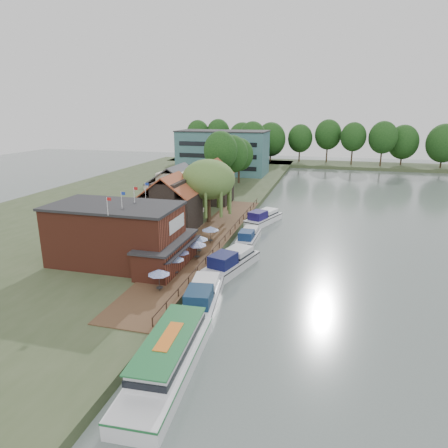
% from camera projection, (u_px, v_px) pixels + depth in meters
% --- Properties ---
extents(ground, '(260.00, 260.00, 0.00)m').
position_uv_depth(ground, '(247.00, 280.00, 46.11)').
color(ground, '#566360').
rests_on(ground, ground).
extents(land_bank, '(50.00, 140.00, 1.00)m').
position_uv_depth(land_bank, '(144.00, 199.00, 85.96)').
color(land_bank, '#384728').
rests_on(land_bank, ground).
extents(quay_deck, '(6.00, 50.00, 0.10)m').
position_uv_depth(quay_deck, '(207.00, 240.00, 57.10)').
color(quay_deck, '#47301E').
rests_on(quay_deck, land_bank).
extents(quay_rail, '(0.20, 49.00, 1.00)m').
position_uv_depth(quay_rail, '(226.00, 237.00, 56.76)').
color(quay_rail, black).
rests_on(quay_rail, land_bank).
extents(pub, '(20.00, 11.00, 7.30)m').
position_uv_depth(pub, '(131.00, 235.00, 47.41)').
color(pub, maroon).
rests_on(pub, land_bank).
extents(hotel_block, '(25.40, 12.40, 12.30)m').
position_uv_depth(hotel_block, '(223.00, 152.00, 114.57)').
color(hotel_block, '#38666B').
rests_on(hotel_block, land_bank).
extents(cottage_a, '(8.60, 7.60, 8.50)m').
position_uv_depth(cottage_a, '(171.00, 202.00, 61.40)').
color(cottage_a, black).
rests_on(cottage_a, land_bank).
extents(cottage_b, '(9.60, 8.60, 8.50)m').
position_uv_depth(cottage_b, '(177.00, 189.00, 71.43)').
color(cottage_b, beige).
rests_on(cottage_b, land_bank).
extents(cottage_c, '(7.60, 7.60, 8.50)m').
position_uv_depth(cottage_c, '(213.00, 182.00, 78.78)').
color(cottage_c, black).
rests_on(cottage_c, land_bank).
extents(willow, '(8.60, 8.60, 10.43)m').
position_uv_depth(willow, '(208.00, 191.00, 64.65)').
color(willow, '#476B2D').
rests_on(willow, land_bank).
extents(umbrella_0, '(2.28, 2.28, 2.38)m').
position_uv_depth(umbrella_0, '(159.00, 280.00, 40.62)').
color(umbrella_0, '#1C389B').
rests_on(umbrella_0, quay_deck).
extents(umbrella_1, '(2.14, 2.14, 2.38)m').
position_uv_depth(umbrella_1, '(175.00, 265.00, 44.49)').
color(umbrella_1, navy).
rests_on(umbrella_1, quay_deck).
extents(umbrella_2, '(2.24, 2.24, 2.38)m').
position_uv_depth(umbrella_2, '(180.00, 258.00, 46.64)').
color(umbrella_2, navy).
rests_on(umbrella_2, quay_deck).
extents(umbrella_3, '(2.41, 2.41, 2.38)m').
position_uv_depth(umbrella_3, '(197.00, 250.00, 49.25)').
color(umbrella_3, navy).
rests_on(umbrella_3, quay_deck).
extents(umbrella_4, '(2.45, 2.45, 2.38)m').
position_uv_depth(umbrella_4, '(199.00, 244.00, 51.38)').
color(umbrella_4, '#1B4695').
rests_on(umbrella_4, quay_deck).
extents(umbrella_5, '(2.44, 2.44, 2.38)m').
position_uv_depth(umbrella_5, '(210.00, 235.00, 55.38)').
color(umbrella_5, navy).
rests_on(umbrella_5, quay_deck).
extents(cruiser_0, '(4.86, 11.05, 2.62)m').
position_uv_depth(cruiser_0, '(203.00, 293.00, 39.96)').
color(cruiser_0, silver).
rests_on(cruiser_0, ground).
extents(cruiser_1, '(6.25, 11.34, 2.65)m').
position_uv_depth(cruiser_1, '(232.00, 259.00, 48.92)').
color(cruiser_1, silver).
rests_on(cruiser_1, ground).
extents(cruiser_2, '(2.90, 8.98, 2.14)m').
position_uv_depth(cruiser_2, '(249.00, 235.00, 59.32)').
color(cruiser_2, silver).
rests_on(cruiser_2, ground).
extents(cruiser_3, '(6.47, 10.68, 2.47)m').
position_uv_depth(cruiser_3, '(263.00, 216.00, 69.10)').
color(cruiser_3, white).
rests_on(cruiser_3, ground).
extents(tour_boat, '(4.60, 13.73, 2.95)m').
position_uv_depth(tour_boat, '(167.00, 358.00, 29.27)').
color(tour_boat, silver).
rests_on(tour_boat, ground).
extents(swan, '(0.44, 0.44, 0.44)m').
position_uv_depth(swan, '(177.00, 317.00, 37.46)').
color(swan, white).
rests_on(swan, ground).
extents(bank_tree_0, '(7.34, 7.34, 13.59)m').
position_uv_depth(bank_tree_0, '(221.00, 162.00, 87.46)').
color(bank_tree_0, '#143811').
rests_on(bank_tree_0, land_bank).
extents(bank_tree_1, '(7.59, 7.59, 12.42)m').
position_uv_depth(bank_tree_1, '(232.00, 162.00, 92.54)').
color(bank_tree_1, '#143811').
rests_on(bank_tree_1, land_bank).
extents(bank_tree_2, '(7.14, 7.14, 11.28)m').
position_uv_depth(bank_tree_2, '(239.00, 161.00, 99.74)').
color(bank_tree_2, '#143811').
rests_on(bank_tree_2, land_bank).
extents(bank_tree_3, '(7.09, 7.09, 11.60)m').
position_uv_depth(bank_tree_3, '(252.00, 152.00, 119.60)').
color(bank_tree_3, '#143811').
rests_on(bank_tree_3, land_bank).
extents(bank_tree_4, '(8.63, 8.63, 14.42)m').
position_uv_depth(bank_tree_4, '(252.00, 144.00, 128.18)').
color(bank_tree_4, '#143811').
rests_on(bank_tree_4, land_bank).
extents(bank_tree_5, '(7.80, 7.80, 11.46)m').
position_uv_depth(bank_tree_5, '(259.00, 146.00, 137.12)').
color(bank_tree_5, '#143811').
rests_on(bank_tree_5, land_bank).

